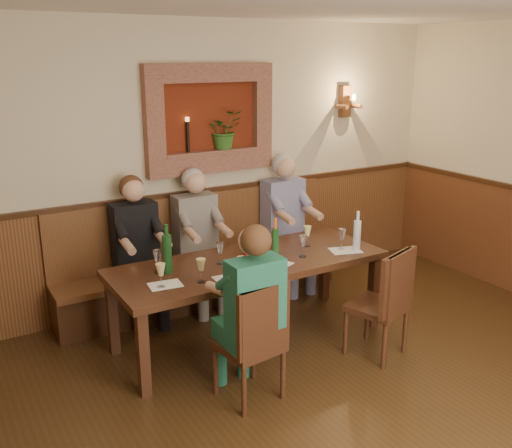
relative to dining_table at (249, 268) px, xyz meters
The scene contains 30 objects.
room_shell 2.21m from the dining_table, 90.00° to the right, with size 6.04×6.04×2.82m.
wainscoting 1.85m from the dining_table, 90.00° to the right, with size 6.02×6.02×1.15m.
wall_niche 1.59m from the dining_table, 77.58° to the left, with size 1.36×0.30×1.06m.
wall_sconce 2.53m from the dining_table, 29.61° to the left, with size 0.25×0.20×0.35m.
dining_table is the anchor object (origin of this frame).
bench 1.01m from the dining_table, 90.00° to the left, with size 3.00×0.45×1.11m.
chair_near_left 1.00m from the dining_table, 119.67° to the right, with size 0.46×0.46×0.94m.
chair_near_right 1.19m from the dining_table, 45.02° to the right, with size 0.54×0.54×0.96m.
person_bench_left 1.09m from the dining_table, 129.79° to the left, with size 0.41×0.51×1.41m.
person_bench_mid 0.85m from the dining_table, 95.35° to the left, with size 0.41×0.51×1.41m.
person_bench_right 1.28m from the dining_table, 41.04° to the left, with size 0.44×0.54×1.47m.
person_chair_front 0.91m from the dining_table, 120.34° to the right, with size 0.40×0.48×1.37m.
spittoon_bucket 0.20m from the dining_table, 72.87° to the right, with size 0.20×0.20×0.23m, color red.
wine_bottle_green_a 0.32m from the dining_table, 27.67° to the right, with size 0.07×0.07×0.38m.
wine_bottle_green_b 0.76m from the dining_table, behind, with size 0.09×0.09×0.41m.
water_bottle 1.03m from the dining_table, 15.90° to the right, with size 0.09×0.09×0.37m.
tasting_sheet_a 0.85m from the dining_table, behind, with size 0.25×0.18×0.00m, color white.
tasting_sheet_b 0.26m from the dining_table, 61.13° to the right, with size 0.30×0.21×0.00m, color white.
tasting_sheet_c 0.91m from the dining_table, 14.52° to the right, with size 0.28×0.20×0.00m, color white.
tasting_sheet_d 0.44m from the dining_table, 139.81° to the right, with size 0.26×0.19×0.00m, color white.
wine_glass_0 0.91m from the dining_table, 169.10° to the right, with size 0.08×0.08×0.19m, color #EADE8B, non-canonical shape.
wine_glass_1 0.63m from the dining_table, 157.88° to the right, with size 0.08×0.08×0.19m, color #EADE8B, non-canonical shape.
wine_glass_2 0.31m from the dining_table, 168.73° to the left, with size 0.08×0.08×0.19m, color white, non-canonical shape.
wine_glass_3 0.23m from the dining_table, 85.49° to the right, with size 0.08×0.08×0.19m, color #EADE8B, non-canonical shape.
wine_glass_4 0.81m from the dining_table, behind, with size 0.08×0.08×0.19m, color white, non-canonical shape.
wine_glass_5 0.48m from the dining_table, 127.64° to the right, with size 0.08×0.08×0.19m, color #EADE8B, non-canonical shape.
wine_glass_6 0.91m from the dining_table, 11.18° to the right, with size 0.08×0.08×0.19m, color white, non-canonical shape.
wine_glass_7 0.68m from the dining_table, ahead, with size 0.08×0.08×0.19m, color #EADE8B, non-canonical shape.
wine_glass_8 0.51m from the dining_table, 18.91° to the right, with size 0.08×0.08×0.19m, color white, non-canonical shape.
wine_glass_9 0.28m from the dining_table, 34.83° to the left, with size 0.08×0.08×0.19m, color #EADE8B, non-canonical shape.
Camera 1 is at (-2.33, -2.16, 2.46)m, focal length 40.00 mm.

